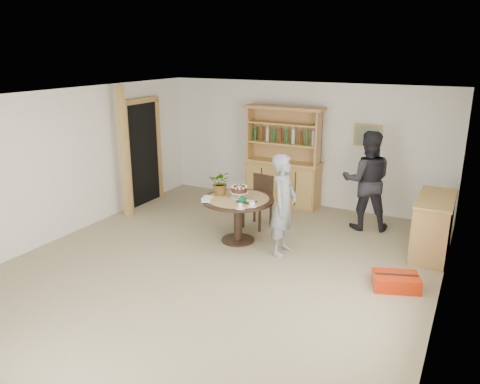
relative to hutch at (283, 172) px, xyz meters
name	(u,v)px	position (x,y,z in m)	size (l,w,h in m)	color
ground	(217,268)	(0.30, -3.24, -0.69)	(7.00, 7.00, 0.00)	tan
room_shell	(216,153)	(0.30, -3.23, 1.05)	(6.04, 7.04, 2.52)	white
doorway	(142,151)	(-2.63, -1.24, 0.42)	(0.13, 1.10, 2.18)	black
pine_post	(124,153)	(-2.40, -2.04, 0.56)	(0.12, 0.12, 2.50)	tan
hutch	(283,172)	(0.00, 0.00, 0.00)	(1.62, 0.54, 2.04)	tan
sideboard	(433,226)	(3.04, -1.24, -0.22)	(0.54, 1.26, 0.94)	tan
dining_table	(238,207)	(0.09, -2.18, -0.08)	(1.20, 1.20, 0.76)	black
dining_chair	(260,198)	(0.10, -1.35, -0.15)	(0.48, 0.48, 0.95)	black
birthday_cake	(239,190)	(0.09, -2.13, 0.19)	(0.30, 0.30, 0.20)	white
flower_vase	(221,182)	(-0.26, -2.13, 0.28)	(0.38, 0.33, 0.42)	#3F7233
gift_tray	(246,201)	(0.30, -2.30, 0.10)	(0.30, 0.20, 0.08)	black
coffee_cup_a	(252,204)	(0.49, -2.46, 0.11)	(0.15, 0.15, 0.09)	white
coffee_cup_b	(240,207)	(0.37, -2.63, 0.11)	(0.15, 0.15, 0.08)	white
napkins	(207,199)	(-0.32, -2.49, 0.09)	(0.24, 0.33, 0.03)	white
teen_boy	(283,205)	(0.94, -2.28, 0.11)	(0.59, 0.38, 1.61)	gray
adult_person	(367,181)	(1.82, -0.58, 0.20)	(0.86, 0.67, 1.78)	black
red_suitcase	(396,282)	(2.75, -2.65, -0.59)	(0.70, 0.58, 0.21)	red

